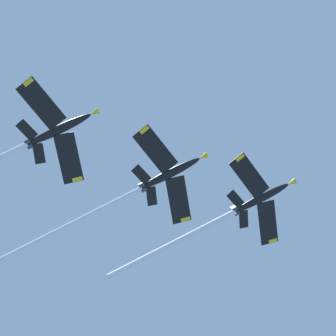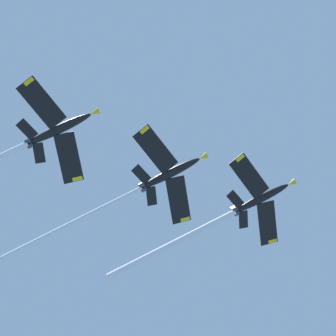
{
  "view_description": "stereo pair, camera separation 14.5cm",
  "coord_description": "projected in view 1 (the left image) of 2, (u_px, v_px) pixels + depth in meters",
  "views": [
    {
      "loc": [
        39.86,
        -41.9,
        2.0
      ],
      "look_at": [
        8.04,
        -41.54,
        97.94
      ],
      "focal_mm": 58.97,
      "sensor_mm": 36.0,
      "label": 1
    },
    {
      "loc": [
        39.85,
        -42.05,
        2.0
      ],
      "look_at": [
        8.04,
        -41.54,
        97.94
      ],
      "focal_mm": 58.97,
      "sensor_mm": 36.0,
      "label": 2
    }
  ],
  "objects": [
    {
      "name": "jet_lead",
      "position": [
        227.0,
        216.0,
        106.11
      ],
      "size": [
        22.43,
        36.7,
        12.0
      ],
      "color": "black"
    },
    {
      "name": "jet_third",
      "position": [
        19.0,
        149.0,
        94.31
      ],
      "size": [
        22.93,
        37.56,
        12.67
      ],
      "color": "black"
    },
    {
      "name": "jet_second",
      "position": [
        147.0,
        185.0,
        100.01
      ],
      "size": [
        23.09,
        37.65,
        12.09
      ],
      "color": "black"
    }
  ]
}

